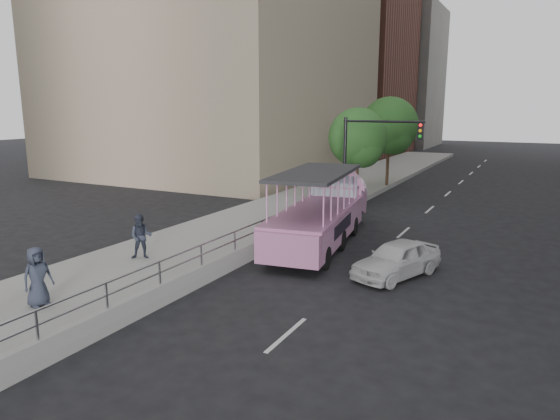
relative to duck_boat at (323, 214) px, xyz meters
The scene contains 14 objects.
ground 7.17m from the duck_boat, 75.81° to the right, with size 160.00×160.00×0.00m, color black.
sidewalk 5.21m from the duck_boat, 141.92° to the left, with size 5.50×80.00×0.30m, color gray.
kerb_wall 5.10m from the duck_boat, 105.96° to the right, with size 0.24×30.00×0.36m, color #979893.
guardrail 5.05m from the duck_boat, 105.96° to the right, with size 0.07×22.00×0.71m.
duck_boat is the anchor object (origin of this frame).
car 5.10m from the duck_boat, 37.41° to the right, with size 1.48×3.66×1.25m, color silver.
pedestrian_mid 7.71m from the duck_boat, 125.48° to the right, with size 0.80×0.62×1.64m, color #2B3140.
pedestrian_far 11.63m from the duck_boat, 109.46° to the right, with size 0.82×0.54×1.68m, color #2B3140.
parking_sign 2.90m from the duck_boat, 116.65° to the left, with size 0.09×0.68×3.00m.
traffic_signal 6.10m from the duck_boat, 89.72° to the left, with size 4.20×0.32×5.20m.
street_tree_near 9.58m from the duck_boat, 99.82° to the left, with size 3.52×3.52×5.72m.
street_tree_far 15.46m from the duck_boat, 95.19° to the left, with size 3.97×3.97×6.45m.
midrise_brick 45.80m from the duck_boat, 111.57° to the left, with size 18.00×16.00×26.00m, color brown.
midrise_stone_b 59.56m from the duck_boat, 104.02° to the left, with size 16.00×14.00×20.00m, color gray.
Camera 1 is at (6.34, -12.55, 5.69)m, focal length 32.00 mm.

